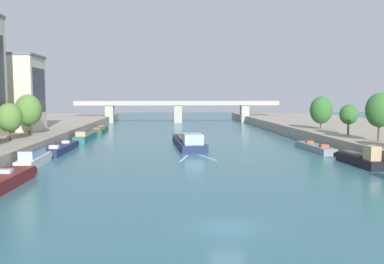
% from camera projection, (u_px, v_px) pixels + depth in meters
% --- Properties ---
extents(ground_plane, '(400.00, 400.00, 0.00)m').
position_uv_depth(ground_plane, '(227.00, 227.00, 28.63)').
color(ground_plane, '#336675').
extents(quay_right, '(36.00, 170.00, 2.36)m').
position_uv_depth(quay_right, '(379.00, 134.00, 85.97)').
color(quay_right, gray).
rests_on(quay_right, ground).
extents(barge_midriver, '(5.62, 22.45, 2.96)m').
position_uv_depth(barge_midriver, '(189.00, 141.00, 74.64)').
color(barge_midriver, '#1E284C').
rests_on(barge_midriver, ground).
extents(wake_behind_barge, '(5.59, 6.06, 0.03)m').
position_uv_depth(wake_behind_barge, '(196.00, 158.00, 60.64)').
color(wake_behind_barge, '#A5D1DB').
rests_on(wake_behind_barge, ground).
extents(moored_boat_left_lone, '(2.60, 11.07, 2.59)m').
position_uv_depth(moored_boat_left_lone, '(34.00, 158.00, 53.71)').
color(moored_boat_left_lone, silver).
rests_on(moored_boat_left_lone, ground).
extents(moored_boat_left_end, '(2.80, 15.12, 2.23)m').
position_uv_depth(moored_boat_left_end, '(62.00, 148.00, 67.49)').
color(moored_boat_left_end, '#1E284C').
rests_on(moored_boat_left_end, ground).
extents(moored_boat_left_upstream, '(2.50, 14.81, 2.39)m').
position_uv_depth(moored_boat_left_upstream, '(85.00, 135.00, 85.49)').
color(moored_boat_left_upstream, '#23666B').
rests_on(moored_boat_left_upstream, ground).
extents(moored_boat_left_gap_after, '(3.75, 16.92, 2.22)m').
position_uv_depth(moored_boat_left_gap_after, '(99.00, 130.00, 103.78)').
color(moored_boat_left_gap_after, '#235633').
rests_on(moored_boat_left_gap_after, ground).
extents(moored_boat_right_upstream, '(2.20, 10.71, 3.09)m').
position_uv_depth(moored_boat_right_upstream, '(359.00, 159.00, 54.00)').
color(moored_boat_right_upstream, black).
rests_on(moored_boat_right_upstream, ground).
extents(moored_boat_right_second, '(2.77, 12.97, 2.17)m').
position_uv_depth(moored_boat_right_second, '(315.00, 147.00, 68.64)').
color(moored_boat_right_second, gray).
rests_on(moored_boat_right_second, ground).
extents(tree_left_nearest, '(3.97, 3.97, 6.01)m').
position_uv_depth(tree_left_nearest, '(9.00, 117.00, 63.54)').
color(tree_left_nearest, brown).
rests_on(tree_left_nearest, quay_left).
extents(tree_left_far, '(4.76, 4.76, 7.40)m').
position_uv_depth(tree_left_far, '(28.00, 110.00, 72.57)').
color(tree_left_far, brown).
rests_on(tree_left_far, quay_left).
extents(tree_right_midway, '(4.20, 4.20, 7.60)m').
position_uv_depth(tree_right_midway, '(380.00, 110.00, 61.55)').
color(tree_right_midway, brown).
rests_on(tree_right_midway, quay_right).
extents(tree_right_by_lamp, '(3.23, 3.23, 5.58)m').
position_uv_depth(tree_right_by_lamp, '(349.00, 115.00, 71.87)').
color(tree_right_by_lamp, brown).
rests_on(tree_right_by_lamp, quay_right).
extents(tree_right_third, '(4.66, 4.66, 7.01)m').
position_uv_depth(tree_right_third, '(321.00, 110.00, 84.62)').
color(tree_right_third, brown).
rests_on(tree_right_third, quay_right).
extents(building_left_tall, '(15.91, 10.07, 15.50)m').
position_uv_depth(building_left_tall, '(1.00, 93.00, 81.09)').
color(building_left_tall, beige).
rests_on(building_left_tall, quay_left).
extents(bridge_far, '(71.81, 4.40, 7.67)m').
position_uv_depth(bridge_far, '(178.00, 109.00, 140.21)').
color(bridge_far, '#ADA899').
rests_on(bridge_far, ground).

